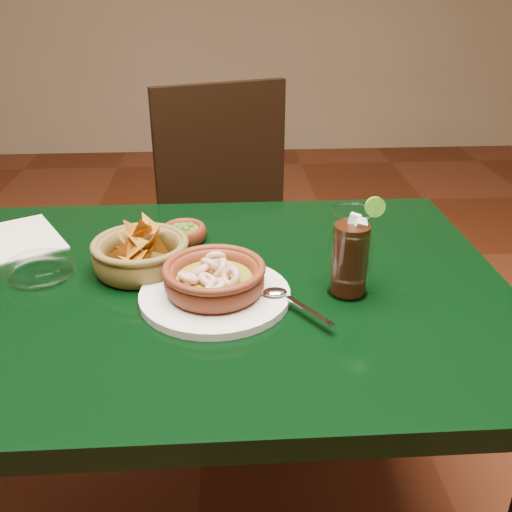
{
  "coord_description": "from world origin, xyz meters",
  "views": [
    {
      "loc": [
        0.08,
        -0.92,
        1.26
      ],
      "look_at": [
        0.14,
        -0.02,
        0.81
      ],
      "focal_mm": 40.0,
      "sensor_mm": 36.0,
      "label": 1
    }
  ],
  "objects": [
    {
      "name": "guacamole_ramekin",
      "position": [
        0.0,
        0.18,
        0.77
      ],
      "size": [
        0.11,
        0.11,
        0.04
      ],
      "color": "#541F0F",
      "rests_on": "dining_table"
    },
    {
      "name": "paper_menu",
      "position": [
        -0.35,
        0.21,
        0.75
      ],
      "size": [
        0.25,
        0.27,
        0.0
      ],
      "color": "beige",
      "rests_on": "dining_table"
    },
    {
      "name": "chip_basket",
      "position": [
        -0.07,
        0.05,
        0.78
      ],
      "size": [
        0.21,
        0.21,
        0.13
      ],
      "color": "brown",
      "rests_on": "dining_table"
    },
    {
      "name": "dining_table",
      "position": [
        0.0,
        0.0,
        0.65
      ],
      "size": [
        1.2,
        0.8,
        0.75
      ],
      "color": "black",
      "rests_on": "ground"
    },
    {
      "name": "dining_chair",
      "position": [
        0.12,
        0.71,
        0.53
      ],
      "size": [
        0.57,
        0.57,
        0.97
      ],
      "color": "black",
      "rests_on": "ground"
    },
    {
      "name": "shrimp_plate",
      "position": [
        0.07,
        -0.06,
        0.78
      ],
      "size": [
        0.32,
        0.26,
        0.08
      ],
      "color": "silver",
      "rests_on": "dining_table"
    },
    {
      "name": "cola_drink",
      "position": [
        0.3,
        -0.05,
        0.83
      ],
      "size": [
        0.16,
        0.16,
        0.18
      ],
      "color": "white",
      "rests_on": "dining_table"
    },
    {
      "name": "glass_ashtray",
      "position": [
        -0.26,
        0.04,
        0.77
      ],
      "size": [
        0.14,
        0.14,
        0.03
      ],
      "color": "white",
      "rests_on": "dining_table"
    }
  ]
}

